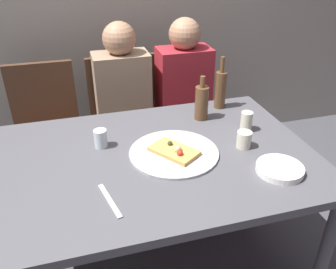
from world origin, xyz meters
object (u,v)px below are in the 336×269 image
(pizza_tray, at_px, (174,153))
(tumbler_far, at_px, (246,121))
(guest_in_sweater, at_px, (126,106))
(plate_stack, at_px, (280,169))
(beer_bottle, at_px, (202,102))
(chair_right, at_px, (180,107))
(dining_table, at_px, (146,169))
(pizza_slice_last, at_px, (174,151))
(guest_in_beanie, at_px, (188,99))
(table_knife, at_px, (110,200))
(chair_middle, at_px, (123,114))
(wine_bottle, at_px, (220,89))
(tumbler_near, at_px, (244,139))
(wine_glass, at_px, (101,138))
(chair_left, at_px, (46,124))

(pizza_tray, relative_size, tumbler_far, 4.03)
(pizza_tray, bearing_deg, guest_in_sweater, 97.26)
(pizza_tray, distance_m, plate_stack, 0.48)
(beer_bottle, xyz_separation_m, chair_right, (0.08, 0.61, -0.31))
(dining_table, distance_m, pizza_slice_last, 0.16)
(pizza_tray, bearing_deg, tumbler_far, 15.16)
(tumbler_far, height_order, guest_in_beanie, guest_in_beanie)
(table_knife, bearing_deg, chair_right, -42.23)
(guest_in_sweater, bearing_deg, pizza_slice_last, 97.11)
(dining_table, xyz_separation_m, beer_bottle, (0.39, 0.30, 0.17))
(tumbler_far, xyz_separation_m, chair_right, (-0.10, 0.80, -0.27))
(chair_middle, bearing_deg, guest_in_sweater, 90.00)
(dining_table, bearing_deg, beer_bottle, 37.71)
(wine_bottle, distance_m, table_knife, 1.01)
(plate_stack, height_order, guest_in_sweater, guest_in_sweater)
(tumbler_near, bearing_deg, pizza_tray, 174.53)
(wine_bottle, xyz_separation_m, tumbler_far, (0.02, -0.30, -0.07))
(wine_glass, height_order, chair_middle, chair_middle)
(chair_left, xyz_separation_m, chair_middle, (0.52, 0.00, 0.00))
(plate_stack, xyz_separation_m, chair_right, (-0.07, 1.18, -0.23))
(chair_middle, xyz_separation_m, chair_right, (0.43, 0.00, 0.00))
(wine_glass, xyz_separation_m, chair_left, (-0.30, 0.76, -0.26))
(pizza_tray, relative_size, wine_bottle, 1.37)
(tumbler_near, bearing_deg, pizza_slice_last, 176.18)
(pizza_tray, relative_size, pizza_slice_last, 1.65)
(chair_middle, bearing_deg, beer_bottle, 119.82)
(pizza_slice_last, height_order, guest_in_sweater, guest_in_sweater)
(wine_glass, relative_size, plate_stack, 0.44)
(pizza_tray, distance_m, guest_in_beanie, 0.84)
(dining_table, xyz_separation_m, tumbler_far, (0.56, 0.11, 0.12))
(pizza_tray, relative_size, tumbler_near, 5.09)
(wine_bottle, xyz_separation_m, chair_right, (-0.08, 0.50, -0.33))
(chair_middle, xyz_separation_m, guest_in_beanie, (0.43, -0.15, 0.13))
(plate_stack, xyz_separation_m, table_knife, (-0.74, 0.01, -0.01))
(wine_bottle, height_order, tumbler_far, wine_bottle)
(plate_stack, bearing_deg, wine_bottle, 89.16)
(table_knife, distance_m, guest_in_sweater, 1.05)
(pizza_slice_last, height_order, plate_stack, pizza_slice_last)
(dining_table, bearing_deg, wine_bottle, 36.86)
(plate_stack, bearing_deg, tumbler_far, 85.55)
(dining_table, xyz_separation_m, plate_stack, (0.53, -0.27, 0.08))
(table_knife, bearing_deg, dining_table, -49.64)
(wine_glass, bearing_deg, beer_bottle, 14.68)
(beer_bottle, bearing_deg, tumbler_near, -75.25)
(guest_in_sweater, bearing_deg, beer_bottle, 127.32)
(tumbler_near, height_order, chair_right, chair_right)
(wine_bottle, height_order, guest_in_sweater, guest_in_sweater)
(plate_stack, relative_size, chair_right, 0.23)
(chair_middle, relative_size, guest_in_beanie, 0.77)
(pizza_slice_last, relative_size, guest_in_beanie, 0.22)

